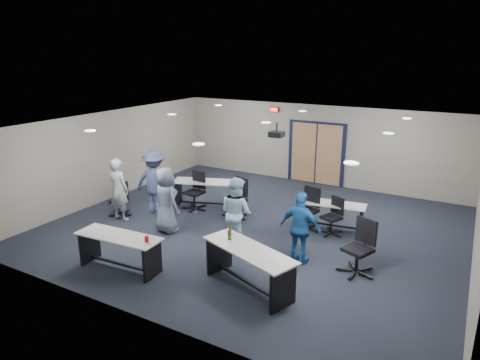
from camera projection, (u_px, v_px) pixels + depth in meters
The scene contains 24 objects.
floor at pixel (256, 227), 11.18m from camera, with size 10.00×10.00×0.00m, color black.
back_wall at pixel (317, 145), 14.54m from camera, with size 10.00×0.04×2.70m, color gray.
front_wall at pixel (131, 245), 7.03m from camera, with size 10.00×0.04×2.70m, color gray.
left_wall at pixel (112, 155), 13.13m from camera, with size 0.04×9.00×2.70m, color gray.
ceiling at pixel (257, 124), 10.40m from camera, with size 10.00×9.00×0.04m, color silver.
double_door at pixel (316, 154), 14.60m from camera, with size 2.00×0.07×2.20m.
exit_sign at pixel (274, 110), 14.93m from camera, with size 0.32×0.07×0.18m.
ceiling_projector at pixel (277, 134), 10.76m from camera, with size 0.35×0.32×0.37m.
ceiling_can_lights at pixel (262, 124), 10.61m from camera, with size 6.24×5.74×0.02m, color white, non-canonical shape.
table_front_left at pixel (120, 246), 8.88m from camera, with size 1.91×0.75×0.88m.
table_front_right at pixel (248, 261), 8.13m from camera, with size 2.15×1.34×1.13m.
table_back_left at pixel (206, 189), 12.51m from camera, with size 2.02×1.27×0.78m.
table_back_right at pixel (331, 211), 10.96m from camera, with size 1.76×0.79×0.69m.
chair_back_a at pixel (194, 191), 12.28m from camera, with size 0.69×0.69×1.10m, color black, non-canonical shape.
chair_back_b at pixel (235, 198), 11.68m from camera, with size 0.69×0.69×1.10m, color black, non-canonical shape.
chair_back_c at pixel (307, 209), 10.87m from camera, with size 0.69×0.69×1.10m, color black, non-canonical shape.
chair_back_d at pixel (331, 216), 10.61m from camera, with size 0.59×0.59×0.95m, color black, non-canonical shape.
chair_loose_left at pixel (119, 199), 11.83m from camera, with size 0.59×0.59×0.94m, color black, non-canonical shape.
chair_loose_right at pixel (358, 248), 8.69m from camera, with size 0.72×0.72×1.15m, color black, non-canonical shape.
person_gray at pixel (119, 189), 11.44m from camera, with size 0.63×0.41×1.72m, color #9CA8AB.
person_plaid at pixel (166, 200), 10.68m from camera, with size 0.82×0.53×1.68m, color slate.
person_lightblue at pixel (236, 212), 9.87m from camera, with size 0.82×0.64×1.68m, color #C0EBFF.
person_navy at pixel (301, 228), 9.06m from camera, with size 0.94×0.39×1.61m, color #1C559C.
person_back at pixel (155, 182), 11.90m from camera, with size 1.18×0.68×1.83m, color #3D466F.
Camera 1 is at (4.71, -9.22, 4.40)m, focal length 32.00 mm.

